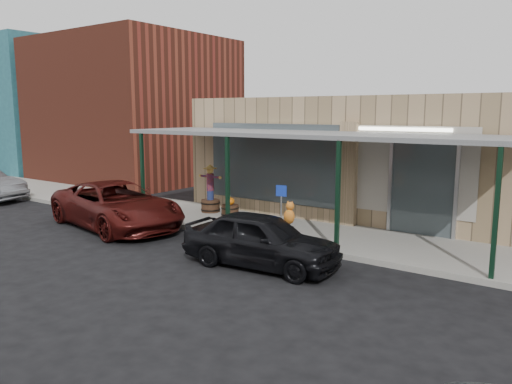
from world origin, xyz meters
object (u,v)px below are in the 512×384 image
Objects in this scene: barrel_pumpkin at (230,209)px; car_maroon at (116,205)px; handicap_sign at (281,204)px; barrel_scarecrow at (210,196)px; parked_sedan at (261,239)px.

car_maroon is (-2.29, -2.98, 0.34)m from barrel_pumpkin.
handicap_sign is at bearing -25.69° from barrel_pumpkin.
barrel_pumpkin is at bearing 13.76° from barrel_scarecrow.
handicap_sign is 5.55m from car_maroon.
car_maroon reaches higher than barrel_pumpkin.
barrel_scarecrow reaches higher than barrel_pumpkin.
parked_sedan is 6.17m from car_maroon.
car_maroon is (-6.14, 0.62, 0.07)m from parked_sedan.
barrel_pumpkin is at bearing 41.90° from parked_sedan.
barrel_scarecrow is 1.11m from barrel_pumpkin.
parked_sedan is at bearing -13.99° from barrel_scarecrow.
barrel_pumpkin is 3.77m from car_maroon.
handicap_sign reaches higher than barrel_pumpkin.
parked_sedan is at bearing -43.12° from barrel_pumpkin.
handicap_sign reaches higher than parked_sedan.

